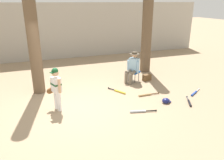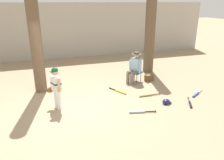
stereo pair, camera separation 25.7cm
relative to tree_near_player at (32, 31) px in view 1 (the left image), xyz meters
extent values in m
plane|color=#9E8466|center=(1.05, -1.64, -2.14)|extent=(60.00, 60.00, 0.00)
cube|color=#ADA89E|center=(1.05, 4.76, -0.64)|extent=(18.00, 0.36, 3.00)
cylinder|color=brown|center=(0.00, 0.00, 0.30)|extent=(0.41, 0.41, 4.90)
cone|color=brown|center=(0.00, 0.00, -2.14)|extent=(0.69, 0.69, 0.24)
cylinder|color=brown|center=(4.71, 0.94, 0.07)|extent=(0.45, 0.45, 4.43)
cone|color=brown|center=(4.71, 0.94, -2.14)|extent=(0.65, 0.65, 0.27)
cylinder|color=white|center=(0.49, -1.68, -1.85)|extent=(0.12, 0.12, 0.58)
cylinder|color=white|center=(0.43, -1.51, -1.85)|extent=(0.12, 0.12, 0.58)
cube|color=white|center=(0.46, -1.59, -1.34)|extent=(0.29, 0.35, 0.44)
cube|color=#144723|center=(0.46, -1.59, -1.32)|extent=(0.30, 0.36, 0.05)
sphere|color=tan|center=(0.46, -1.59, -0.99)|extent=(0.20, 0.20, 0.20)
sphere|color=#144723|center=(0.46, -1.59, -0.93)|extent=(0.19, 0.19, 0.19)
cube|color=#144723|center=(0.38, -1.62, -0.96)|extent=(0.14, 0.17, 0.02)
cylinder|color=tan|center=(0.52, -1.82, -1.30)|extent=(0.10, 0.10, 0.42)
cylinder|color=tan|center=(0.35, -1.41, -1.42)|extent=(0.10, 0.10, 0.40)
ellipsoid|color=brown|center=(0.29, -1.41, -1.58)|extent=(0.25, 0.19, 0.18)
cube|color=#194C9E|center=(3.64, -0.11, -1.76)|extent=(0.55, 0.55, 0.06)
cylinder|color=#333338|center=(3.60, -0.32, -1.95)|extent=(0.02, 0.02, 0.38)
cylinder|color=#333338|center=(3.44, -0.07, -1.95)|extent=(0.02, 0.02, 0.38)
cylinder|color=#333338|center=(3.85, -0.15, -1.95)|extent=(0.02, 0.02, 0.38)
cylinder|color=#333338|center=(3.69, 0.10, -1.95)|extent=(0.02, 0.02, 0.38)
cylinder|color=#6B6051|center=(3.37, -0.41, -1.93)|extent=(0.13, 0.13, 0.43)
cylinder|color=#6B6051|center=(3.25, -0.25, -1.93)|extent=(0.13, 0.13, 0.43)
cylinder|color=#6B6051|center=(3.53, -0.30, -1.71)|extent=(0.42, 0.35, 0.15)
cylinder|color=#6B6051|center=(3.42, -0.14, -1.71)|extent=(0.42, 0.35, 0.15)
cube|color=#8CB7D8|center=(3.64, -0.11, -1.45)|extent=(0.40, 0.43, 0.52)
cylinder|color=#8CB7D8|center=(3.70, -0.34, -1.51)|extent=(0.12, 0.12, 0.46)
cylinder|color=#8CB7D8|center=(3.46, 0.03, -1.51)|extent=(0.12, 0.12, 0.46)
sphere|color=tan|center=(3.64, -0.11, -1.05)|extent=(0.22, 0.22, 0.22)
cylinder|color=#4C4233|center=(3.64, -0.11, -1.02)|extent=(0.40, 0.40, 0.02)
cylinder|color=#4C4233|center=(3.64, -0.11, -0.99)|extent=(0.20, 0.20, 0.09)
cube|color=brown|center=(4.17, -0.24, -2.01)|extent=(0.36, 0.23, 0.26)
cylinder|color=tan|center=(3.37, -1.59, -2.11)|extent=(0.47, 0.07, 0.07)
cylinder|color=brown|center=(3.76, -1.60, -2.11)|extent=(0.31, 0.04, 0.03)
cylinder|color=brown|center=(3.92, -1.60, -2.11)|extent=(0.02, 0.06, 0.06)
cylinder|color=black|center=(4.40, -2.64, -2.11)|extent=(0.26, 0.40, 0.07)
cylinder|color=#4C4C51|center=(4.57, -2.33, -2.11)|extent=(0.16, 0.26, 0.03)
cylinder|color=#4C4C51|center=(4.64, -2.21, -2.11)|extent=(0.06, 0.04, 0.06)
cylinder|color=yellow|center=(2.68, -1.04, -2.11)|extent=(0.29, 0.43, 0.07)
cylinder|color=black|center=(2.49, -0.70, -2.11)|extent=(0.18, 0.28, 0.03)
cylinder|color=black|center=(2.41, -0.57, -2.11)|extent=(0.06, 0.04, 0.06)
cylinder|color=#B7BCC6|center=(2.62, -2.58, -2.11)|extent=(0.47, 0.18, 0.07)
cylinder|color=black|center=(3.00, -2.67, -2.11)|extent=(0.31, 0.11, 0.03)
cylinder|color=black|center=(3.15, -2.71, -2.11)|extent=(0.03, 0.06, 0.06)
cylinder|color=#2347AD|center=(5.05, -2.06, -2.11)|extent=(0.43, 0.29, 0.07)
cylinder|color=silver|center=(5.38, -1.86, -2.11)|extent=(0.28, 0.19, 0.03)
cylinder|color=silver|center=(5.51, -1.78, -2.11)|extent=(0.04, 0.06, 0.06)
ellipsoid|color=navy|center=(3.74, -2.31, -2.07)|extent=(0.25, 0.23, 0.17)
cube|color=navy|center=(3.86, -2.31, -2.11)|extent=(0.10, 0.13, 0.02)
camera|label=1|loc=(-0.04, -7.68, 0.94)|focal=35.19mm
camera|label=2|loc=(0.20, -7.76, 0.94)|focal=35.19mm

